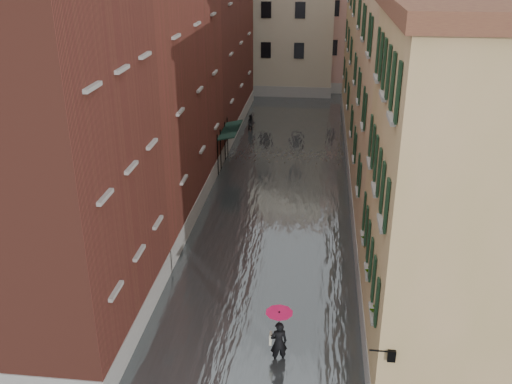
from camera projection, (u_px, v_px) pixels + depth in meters
The scene contains 16 objects.
ground at pixel (257, 308), 22.64m from camera, with size 120.00×120.00×0.00m, color #5D5D5F.
floodwater at pixel (281, 182), 34.44m from camera, with size 10.00×60.00×0.20m, color #4C5154.
building_left_near at pixel (42, 166), 18.96m from camera, with size 6.00×8.00×13.00m, color #602B20.
building_left_mid at pixel (141, 94), 29.08m from camera, with size 6.00×14.00×12.50m, color #5A221C.
building_left_far at pixel (200, 36), 42.45m from camera, with size 6.00×16.00×14.00m, color #602B20.
building_right_near at pixel (473, 207), 17.79m from camera, with size 6.00×8.00×11.50m, color #A48D55.
building_right_mid at pixel (422, 97), 27.52m from camera, with size 6.00×14.00×13.00m, color tan.
building_right_far at pixel (390, 57), 41.48m from camera, with size 6.00×16.00×11.50m, color #A48D55.
building_end_cream at pixel (271, 21), 54.99m from camera, with size 12.00×9.00×13.00m, color #B7AD91.
building_end_pink at pixel (363, 25), 56.07m from camera, with size 10.00×9.00×12.00m, color #A77B75.
awning_near at pixel (228, 134), 35.49m from camera, with size 1.09×2.74×2.80m.
awning_far at pixel (231, 129), 36.43m from camera, with size 1.09×2.75×2.80m.
wall_lantern at pixel (391, 354), 15.52m from camera, with size 0.71×0.22×0.35m.
window_planters at pixel (374, 265), 18.87m from camera, with size 0.59×5.45×0.84m.
pedestrian_main at pixel (279, 333), 19.22m from camera, with size 0.93×0.93×2.06m.
pedestrian_far at pixel (251, 124), 43.51m from camera, with size 0.68×0.53×1.41m, color black.
Camera 1 is at (2.11, -18.81, 13.25)m, focal length 40.00 mm.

